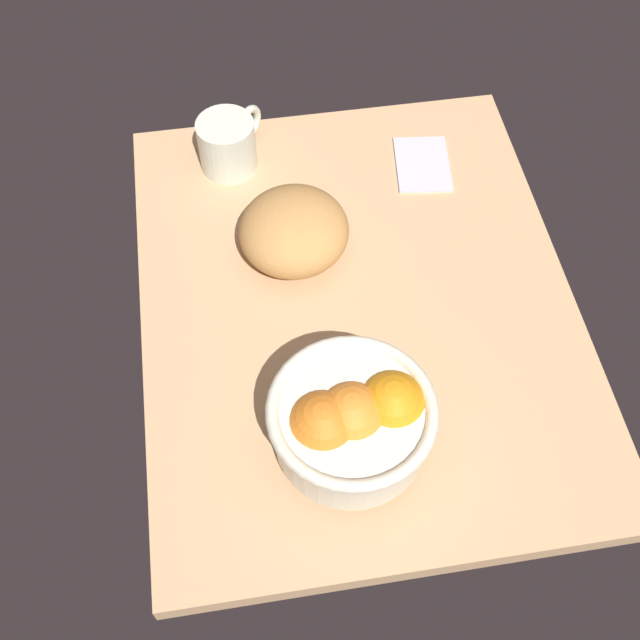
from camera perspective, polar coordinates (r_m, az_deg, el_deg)
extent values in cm
cube|color=tan|center=(111.76, 2.68, 1.01)|extent=(75.67, 59.82, 3.00)
cylinder|color=beige|center=(98.81, 2.15, -8.69)|extent=(10.14, 10.14, 1.89)
cylinder|color=beige|center=(94.58, 2.24, -7.51)|extent=(18.35, 18.35, 7.47)
torus|color=beige|center=(91.24, 2.32, -6.49)|extent=(19.95, 19.95, 1.60)
sphere|color=orange|center=(92.30, 0.20, -7.68)|extent=(8.56, 8.56, 8.56)
sphere|color=orange|center=(93.84, 4.91, -6.20)|extent=(8.45, 8.45, 8.45)
sphere|color=orange|center=(92.92, 2.28, -7.01)|extent=(8.47, 8.47, 8.47)
sphere|color=orange|center=(92.94, 2.28, -7.02)|extent=(8.31, 8.31, 8.31)
ellipsoid|color=#C48849|center=(111.97, -1.89, 6.41)|extent=(21.70, 21.63, 9.25)
cube|color=silver|center=(127.58, 7.37, 11.09)|extent=(12.49, 9.60, 0.83)
cylinder|color=silver|center=(124.76, -6.68, 12.37)|extent=(8.78, 8.78, 8.43)
torus|color=silver|center=(127.85, -5.16, 13.87)|extent=(5.22, 4.83, 5.92)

